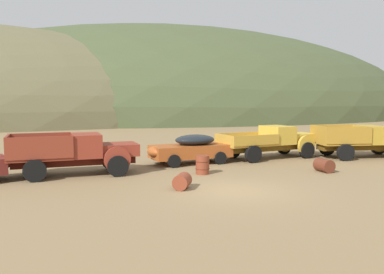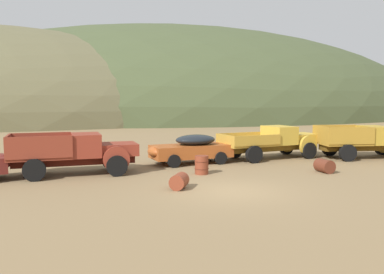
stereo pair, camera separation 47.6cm
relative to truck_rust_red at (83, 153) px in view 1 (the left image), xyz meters
The scene contains 9 objects.
ground_plane 7.52m from the truck_rust_red, 41.18° to the right, with size 300.00×300.00×0.00m, color olive.
hill_distant 69.57m from the truck_rust_red, 76.78° to the left, with size 111.94×80.45×36.06m, color #424C2D.
truck_rust_red is the anchor object (origin of this frame).
car_oxide_orange 5.77m from the truck_rust_red, 18.21° to the left, with size 4.77×2.54×1.57m.
truck_faded_yellow 11.38m from the truck_rust_red, 13.46° to the left, with size 6.49×3.30×1.89m.
truck_mustard 16.54m from the truck_rust_red, ahead, with size 5.84×3.10×1.91m.
oil_drum_spare 5.56m from the truck_rust_red, 13.51° to the right, with size 0.67×0.67×0.87m.
oil_drum_foreground 11.42m from the truck_rust_red, 11.38° to the right, with size 0.70×0.94×0.64m.
oil_drum_tipped 5.59m from the truck_rust_red, 47.61° to the right, with size 0.92×1.02×0.60m.
Camera 1 is at (-5.44, -14.32, 3.53)m, focal length 37.92 mm.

